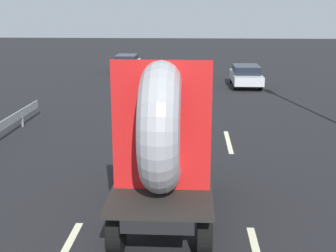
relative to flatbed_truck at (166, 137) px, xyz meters
The scene contains 7 objects.
ground_plane 1.82m from the flatbed_truck, 157.63° to the left, with size 120.00×120.00×0.00m, color black.
flatbed_truck is the anchor object (origin of this frame).
distant_sedan 17.76m from the flatbed_truck, 77.80° to the left, with size 1.67×3.89×1.27m.
lane_dash_left_near 3.24m from the flatbed_truck, 134.03° to the right, with size 2.36×0.16×0.01m, color beige.
lane_dash_left_far 5.99m from the flatbed_truck, 109.13° to the left, with size 2.22×0.16×0.01m, color beige.
lane_dash_right_far 6.25m from the flatbed_truck, 71.78° to the left, with size 2.75×0.16×0.01m, color beige.
oncoming_car 23.63m from the flatbed_truck, 100.48° to the left, with size 1.63×3.80×1.24m.
Camera 1 is at (0.86, -9.82, 4.63)m, focal length 48.19 mm.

